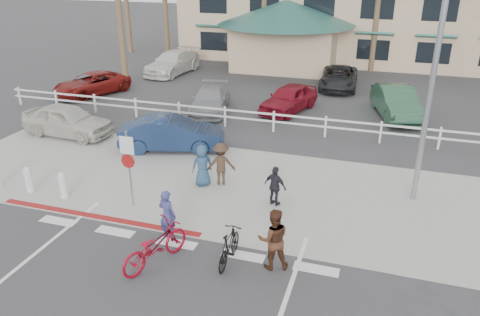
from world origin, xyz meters
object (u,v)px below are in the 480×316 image
(car_white_sedan, at_px, (172,134))
(sign_post, at_px, (129,165))
(bike_red, at_px, (155,246))
(bike_black, at_px, (229,247))
(car_red_compact, at_px, (68,120))

(car_white_sedan, bearing_deg, sign_post, 172.98)
(sign_post, height_order, car_white_sedan, sign_post)
(bike_red, relative_size, car_white_sedan, 0.50)
(bike_red, xyz_separation_m, car_white_sedan, (-3.04, 7.52, 0.15))
(bike_black, height_order, car_red_compact, car_red_compact)
(sign_post, relative_size, bike_black, 1.81)
(car_white_sedan, bearing_deg, car_red_compact, 71.68)
(bike_black, bearing_deg, bike_red, 20.46)
(bike_red, bearing_deg, bike_black, -137.97)
(sign_post, distance_m, car_red_compact, 7.95)
(car_red_compact, bearing_deg, car_white_sedan, -87.95)
(car_white_sedan, relative_size, car_red_compact, 1.02)
(sign_post, relative_size, bike_red, 1.34)
(bike_black, xyz_separation_m, car_red_compact, (-10.14, 6.97, 0.24))
(sign_post, relative_size, car_red_compact, 0.68)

